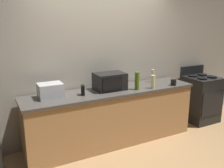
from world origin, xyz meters
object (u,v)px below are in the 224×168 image
(stove_range, at_px, (200,98))
(bottle_hand_soap, at_px, (153,82))
(bottle_olive_oil, at_px, (137,81))
(cordless_phone, at_px, (83,90))
(mug_black, at_px, (173,82))
(toaster_oven, at_px, (50,91))
(microwave, at_px, (110,81))
(bottle_vinegar, at_px, (153,76))

(stove_range, height_order, bottle_hand_soap, bottle_hand_soap)
(stove_range, distance_m, bottle_olive_oil, 1.74)
(cordless_phone, xyz_separation_m, mug_black, (1.58, -0.19, -0.02))
(stove_range, distance_m, toaster_oven, 3.01)
(microwave, relative_size, bottle_hand_soap, 2.19)
(microwave, relative_size, bottle_olive_oil, 1.68)
(microwave, bearing_deg, stove_range, -1.36)
(bottle_hand_soap, xyz_separation_m, mug_black, (0.43, -0.01, -0.06))
(bottle_olive_oil, distance_m, mug_black, 0.71)
(toaster_oven, relative_size, bottle_hand_soap, 1.55)
(toaster_oven, xyz_separation_m, bottle_hand_soap, (1.60, -0.27, 0.00))
(toaster_oven, height_order, bottle_hand_soap, bottle_hand_soap)
(microwave, distance_m, bottle_hand_soap, 0.71)
(bottle_hand_soap, relative_size, mug_black, 2.14)
(bottle_vinegar, bearing_deg, stove_range, -7.36)
(toaster_oven, distance_m, mug_black, 2.05)
(stove_range, relative_size, cordless_phone, 7.20)
(toaster_oven, height_order, cordless_phone, toaster_oven)
(bottle_olive_oil, bearing_deg, microwave, 152.21)
(stove_range, bearing_deg, bottle_vinegar, 172.64)
(stove_range, relative_size, microwave, 2.25)
(bottle_olive_oil, bearing_deg, bottle_vinegar, 29.42)
(microwave, distance_m, mug_black, 1.12)
(microwave, distance_m, toaster_oven, 0.95)
(microwave, bearing_deg, bottle_vinegar, 5.92)
(mug_black, bearing_deg, toaster_oven, 172.15)
(microwave, xyz_separation_m, bottle_olive_oil, (0.38, -0.20, 0.01))
(bottle_olive_oil, height_order, mug_black, bottle_olive_oil)
(cordless_phone, xyz_separation_m, bottle_hand_soap, (1.15, -0.18, 0.03))
(cordless_phone, distance_m, bottle_olive_oil, 0.89)
(bottle_hand_soap, distance_m, bottle_olive_oil, 0.28)
(stove_range, height_order, toaster_oven, toaster_oven)
(cordless_phone, bearing_deg, stove_range, 17.75)
(toaster_oven, height_order, mug_black, toaster_oven)
(toaster_oven, relative_size, mug_black, 3.33)
(cordless_phone, relative_size, bottle_vinegar, 0.66)
(stove_range, height_order, bottle_olive_oil, bottle_olive_oil)
(stove_range, relative_size, bottle_hand_soap, 4.93)
(microwave, bearing_deg, bottle_olive_oil, -27.79)
(stove_range, relative_size, bottle_vinegar, 4.72)
(bottle_vinegar, height_order, mug_black, bottle_vinegar)
(cordless_phone, height_order, mug_black, cordless_phone)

